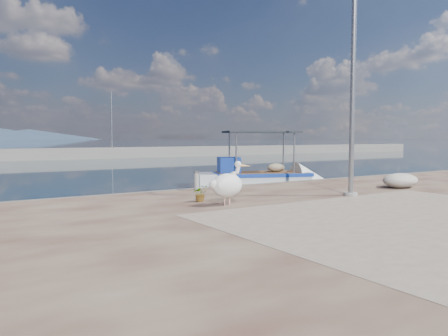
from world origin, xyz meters
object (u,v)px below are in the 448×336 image
Objects in this scene: bollard_near at (197,180)px; lamp_post at (352,91)px; pelican at (228,185)px; boat_right at (260,180)px.

lamp_post is at bearing -49.04° from bollard_near.
pelican is 3.62m from bollard_near.
boat_right is 5.41× the size of pelican.
pelican is at bearing 174.36° from lamp_post.
boat_right is 8.70m from lamp_post.
pelican is at bearing -105.50° from bollard_near.
pelican is (-6.57, -7.20, 0.82)m from boat_right.
pelican reaches higher than bollard_near.
pelican is at bearing -110.48° from boat_right.
bollard_near is (-5.60, -3.71, 0.62)m from boat_right.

